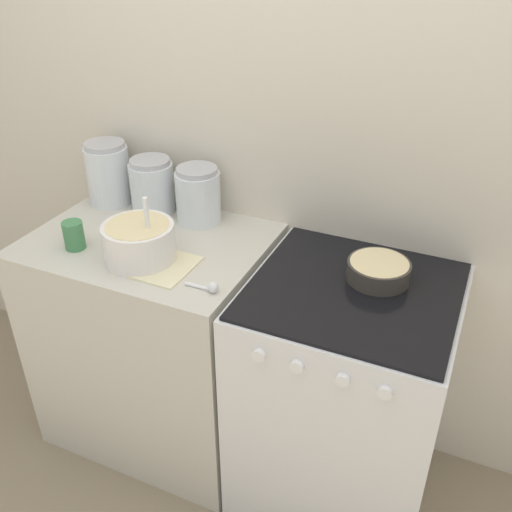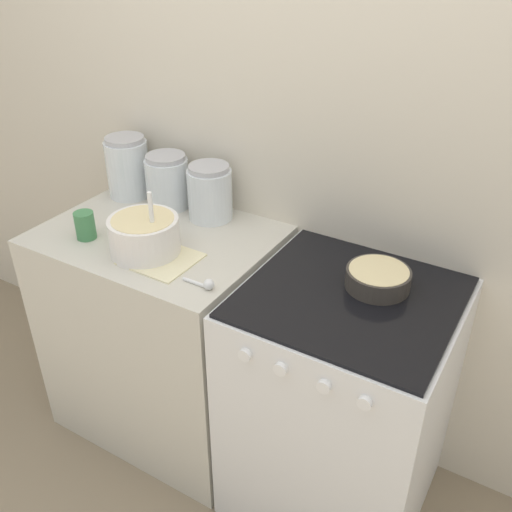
{
  "view_description": "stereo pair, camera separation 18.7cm",
  "coord_description": "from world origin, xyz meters",
  "px_view_note": "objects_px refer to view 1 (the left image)",
  "views": [
    {
      "loc": [
        0.68,
        -1.16,
        1.95
      ],
      "look_at": [
        0.02,
        0.3,
        0.98
      ],
      "focal_mm": 40.0,
      "sensor_mm": 36.0,
      "label": 1
    },
    {
      "loc": [
        0.84,
        -1.08,
        1.95
      ],
      "look_at": [
        0.02,
        0.3,
        0.98
      ],
      "focal_mm": 40.0,
      "sensor_mm": 36.0,
      "label": 2
    }
  ],
  "objects_px": {
    "storage_jar_left": "(109,177)",
    "tin_can": "(74,235)",
    "mixing_bowl": "(139,240)",
    "stove": "(343,396)",
    "baking_pan": "(379,270)",
    "storage_jar_middle": "(153,189)",
    "storage_jar_right": "(198,198)"
  },
  "relations": [
    {
      "from": "stove",
      "to": "baking_pan",
      "type": "height_order",
      "value": "baking_pan"
    },
    {
      "from": "mixing_bowl",
      "to": "storage_jar_middle",
      "type": "xyz_separation_m",
      "value": [
        -0.16,
        0.34,
        0.02
      ]
    },
    {
      "from": "storage_jar_right",
      "to": "tin_can",
      "type": "distance_m",
      "value": 0.47
    },
    {
      "from": "storage_jar_middle",
      "to": "stove",
      "type": "bearing_deg",
      "value": -13.61
    },
    {
      "from": "storage_jar_right",
      "to": "tin_can",
      "type": "bearing_deg",
      "value": -128.9
    },
    {
      "from": "mixing_bowl",
      "to": "baking_pan",
      "type": "height_order",
      "value": "mixing_bowl"
    },
    {
      "from": "mixing_bowl",
      "to": "storage_jar_middle",
      "type": "height_order",
      "value": "mixing_bowl"
    },
    {
      "from": "baking_pan",
      "to": "storage_jar_right",
      "type": "relative_size",
      "value": 0.95
    },
    {
      "from": "tin_can",
      "to": "storage_jar_middle",
      "type": "bearing_deg",
      "value": 76.0
    },
    {
      "from": "storage_jar_right",
      "to": "storage_jar_left",
      "type": "bearing_deg",
      "value": 180.0
    },
    {
      "from": "storage_jar_right",
      "to": "tin_can",
      "type": "xyz_separation_m",
      "value": [
        -0.3,
        -0.37,
        -0.04
      ]
    },
    {
      "from": "stove",
      "to": "baking_pan",
      "type": "distance_m",
      "value": 0.51
    },
    {
      "from": "mixing_bowl",
      "to": "stove",
      "type": "bearing_deg",
      "value": 9.86
    },
    {
      "from": "storage_jar_middle",
      "to": "storage_jar_right",
      "type": "distance_m",
      "value": 0.2
    },
    {
      "from": "storage_jar_middle",
      "to": "tin_can",
      "type": "bearing_deg",
      "value": -104.0
    },
    {
      "from": "storage_jar_left",
      "to": "baking_pan",
      "type": "bearing_deg",
      "value": -6.44
    },
    {
      "from": "storage_jar_middle",
      "to": "storage_jar_right",
      "type": "height_order",
      "value": "same"
    },
    {
      "from": "stove",
      "to": "mixing_bowl",
      "type": "xyz_separation_m",
      "value": [
        -0.72,
        -0.12,
        0.54
      ]
    },
    {
      "from": "baking_pan",
      "to": "storage_jar_right",
      "type": "distance_m",
      "value": 0.74
    },
    {
      "from": "stove",
      "to": "storage_jar_middle",
      "type": "height_order",
      "value": "storage_jar_middle"
    },
    {
      "from": "mixing_bowl",
      "to": "storage_jar_right",
      "type": "relative_size",
      "value": 1.13
    },
    {
      "from": "baking_pan",
      "to": "storage_jar_left",
      "type": "xyz_separation_m",
      "value": [
        -1.14,
        0.13,
        0.07
      ]
    },
    {
      "from": "storage_jar_middle",
      "to": "baking_pan",
      "type": "bearing_deg",
      "value": -7.84
    },
    {
      "from": "stove",
      "to": "storage_jar_right",
      "type": "distance_m",
      "value": 0.9
    },
    {
      "from": "stove",
      "to": "storage_jar_left",
      "type": "xyz_separation_m",
      "value": [
        -1.08,
        0.21,
        0.57
      ]
    },
    {
      "from": "stove",
      "to": "storage_jar_left",
      "type": "distance_m",
      "value": 1.24
    },
    {
      "from": "storage_jar_middle",
      "to": "storage_jar_right",
      "type": "bearing_deg",
      "value": 0.0
    },
    {
      "from": "storage_jar_right",
      "to": "mixing_bowl",
      "type": "bearing_deg",
      "value": -96.93
    },
    {
      "from": "baking_pan",
      "to": "storage_jar_middle",
      "type": "bearing_deg",
      "value": 172.16
    },
    {
      "from": "stove",
      "to": "storage_jar_left",
      "type": "height_order",
      "value": "storage_jar_left"
    },
    {
      "from": "storage_jar_left",
      "to": "tin_can",
      "type": "xyz_separation_m",
      "value": [
        0.11,
        -0.37,
        -0.06
      ]
    },
    {
      "from": "storage_jar_middle",
      "to": "tin_can",
      "type": "relative_size",
      "value": 2.12
    }
  ]
}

